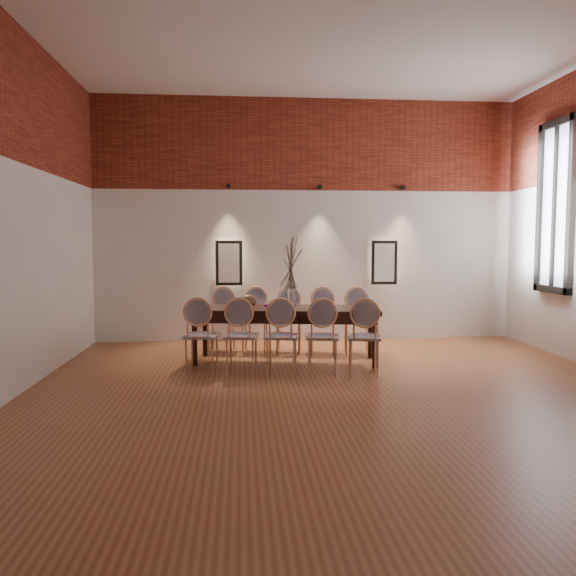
{
  "coord_description": "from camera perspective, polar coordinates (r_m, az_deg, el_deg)",
  "views": [
    {
      "loc": [
        -1.11,
        -5.84,
        1.63
      ],
      "look_at": [
        -0.5,
        1.35,
        1.05
      ],
      "focal_mm": 35.0,
      "sensor_mm": 36.0,
      "label": 1
    }
  ],
  "objects": [
    {
      "name": "chair_far_d",
      "position": [
        8.37,
        3.55,
        -3.38
      ],
      "size": [
        0.5,
        0.5,
        0.94
      ],
      "primitive_type": null,
      "rotation": [
        0.0,
        0.0,
        2.99
      ],
      "color": "#E6A67F",
      "rests_on": "floor"
    },
    {
      "name": "wall_front",
      "position": [
        2.57,
        21.29,
        12.5
      ],
      "size": [
        7.0,
        0.1,
        4.0
      ],
      "primitive_type": "cube",
      "color": "silver",
      "rests_on": "ground"
    },
    {
      "name": "spot_fixture_mid",
      "position": [
        9.4,
        3.25,
        10.21
      ],
      "size": [
        0.08,
        0.1,
        0.08
      ],
      "primitive_type": "cylinder",
      "rotation": [
        1.57,
        0.0,
        0.0
      ],
      "color": "black",
      "rests_on": "wall_back"
    },
    {
      "name": "window_glass",
      "position": [
        9.09,
        25.58,
        7.43
      ],
      "size": [
        0.02,
        0.78,
        2.38
      ],
      "primitive_type": "cube",
      "color": "silver",
      "rests_on": "wall_right"
    },
    {
      "name": "spot_fixture_right",
      "position": [
        9.69,
        11.59,
        9.96
      ],
      "size": [
        0.08,
        0.1,
        0.08
      ],
      "primitive_type": "cylinder",
      "rotation": [
        1.57,
        0.0,
        0.0
      ],
      "color": "black",
      "rests_on": "wall_back"
    },
    {
      "name": "chair_near_a",
      "position": [
        7.17,
        -8.78,
        -4.77
      ],
      "size": [
        0.5,
        0.5,
        0.94
      ],
      "primitive_type": null,
      "rotation": [
        0.0,
        0.0,
        -0.15
      ],
      "color": "#E6A67F",
      "rests_on": "floor"
    },
    {
      "name": "spot_fixture_left",
      "position": [
        9.31,
        -6.08,
        10.25
      ],
      "size": [
        0.08,
        0.1,
        0.08
      ],
      "primitive_type": "cylinder",
      "rotation": [
        1.57,
        0.0,
        0.0
      ],
      "color": "black",
      "rests_on": "wall_back"
    },
    {
      "name": "niche_left",
      "position": [
        9.3,
        -6.01,
        2.54
      ],
      "size": [
        0.36,
        0.06,
        0.66
      ],
      "primitive_type": "cube",
      "color": "#FFEAC6",
      "rests_on": "wall_back"
    },
    {
      "name": "chair_far_a",
      "position": [
        8.5,
        -6.79,
        -3.27
      ],
      "size": [
        0.5,
        0.5,
        0.94
      ],
      "primitive_type": null,
      "rotation": [
        0.0,
        0.0,
        2.99
      ],
      "color": "#E6A67F",
      "rests_on": "floor"
    },
    {
      "name": "window_frame",
      "position": [
        9.08,
        25.47,
        7.44
      ],
      "size": [
        0.08,
        0.9,
        2.5
      ],
      "primitive_type": "cube",
      "color": "black",
      "rests_on": "wall_right"
    },
    {
      "name": "ceiling",
      "position": [
        6.4,
        6.13,
        26.38
      ],
      "size": [
        7.0,
        7.0,
        0.02
      ],
      "primitive_type": "cube",
      "color": "silver",
      "rests_on": "ground"
    },
    {
      "name": "floor",
      "position": [
        6.17,
        5.81,
        -10.85
      ],
      "size": [
        7.0,
        7.0,
        0.02
      ],
      "primitive_type": "cube",
      "color": "#995731",
      "rests_on": "ground"
    },
    {
      "name": "wall_back",
      "position": [
        9.47,
        1.91,
        6.84
      ],
      "size": [
        7.0,
        0.1,
        4.0
      ],
      "primitive_type": "cube",
      "color": "silver",
      "rests_on": "ground"
    },
    {
      "name": "vase",
      "position": [
        7.64,
        0.3,
        -0.88
      ],
      "size": [
        0.14,
        0.14,
        0.3
      ],
      "primitive_type": "cylinder",
      "color": "silver",
      "rests_on": "dining_table"
    },
    {
      "name": "brick_band_back",
      "position": [
        9.53,
        1.99,
        14.39
      ],
      "size": [
        7.0,
        0.02,
        1.5
      ],
      "primitive_type": "cube",
      "color": "maroon",
      "rests_on": "ground"
    },
    {
      "name": "chair_near_c",
      "position": [
        7.02,
        -0.63,
        -4.91
      ],
      "size": [
        0.5,
        0.5,
        0.94
      ],
      "primitive_type": null,
      "rotation": [
        0.0,
        0.0,
        -0.15
      ],
      "color": "#E6A67F",
      "rests_on": "floor"
    },
    {
      "name": "book",
      "position": [
        7.81,
        -1.38,
        -1.76
      ],
      "size": [
        0.28,
        0.22,
        0.03
      ],
      "primitive_type": "cube",
      "rotation": [
        0.0,
        0.0,
        -0.15
      ],
      "color": "#821068",
      "rests_on": "dining_table"
    },
    {
      "name": "chair_far_b",
      "position": [
        8.43,
        -3.38,
        -3.32
      ],
      "size": [
        0.5,
        0.5,
        0.94
      ],
      "primitive_type": null,
      "rotation": [
        0.0,
        0.0,
        2.99
      ],
      "color": "#E6A67F",
      "rests_on": "floor"
    },
    {
      "name": "window_mullion",
      "position": [
        9.08,
        25.47,
        7.44
      ],
      "size": [
        0.06,
        0.06,
        2.4
      ],
      "primitive_type": "cube",
      "color": "black",
      "rests_on": "wall_right"
    },
    {
      "name": "chair_near_b",
      "position": [
        7.08,
        -4.75,
        -4.85
      ],
      "size": [
        0.5,
        0.5,
        0.94
      ],
      "primitive_type": null,
      "rotation": [
        0.0,
        0.0,
        -0.15
      ],
      "color": "#E6A67F",
      "rests_on": "floor"
    },
    {
      "name": "chair_far_c",
      "position": [
        8.38,
        0.07,
        -3.36
      ],
      "size": [
        0.5,
        0.5,
        0.94
      ],
      "primitive_type": null,
      "rotation": [
        0.0,
        0.0,
        2.99
      ],
      "color": "#E6A67F",
      "rests_on": "floor"
    },
    {
      "name": "dried_branches",
      "position": [
        7.61,
        0.3,
        2.49
      ],
      "size": [
        0.5,
        0.5,
        0.7
      ],
      "primitive_type": null,
      "color": "#4B432D",
      "rests_on": "vase"
    },
    {
      "name": "niche_right",
      "position": [
        9.61,
        9.7,
        2.57
      ],
      "size": [
        0.36,
        0.06,
        0.66
      ],
      "primitive_type": "cube",
      "color": "#FFEAC6",
      "rests_on": "wall_back"
    },
    {
      "name": "dining_table",
      "position": [
        7.72,
        -0.25,
        -4.76
      ],
      "size": [
        2.63,
        1.18,
        0.75
      ],
      "primitive_type": "cube",
      "rotation": [
        0.0,
        0.0,
        -0.15
      ],
      "color": "black",
      "rests_on": "floor"
    },
    {
      "name": "chair_near_d",
      "position": [
        7.01,
        3.53,
        -4.95
      ],
      "size": [
        0.5,
        0.5,
        0.94
      ],
      "primitive_type": null,
      "rotation": [
        0.0,
        0.0,
        -0.15
      ],
      "color": "#E6A67F",
      "rests_on": "floor"
    },
    {
      "name": "bowl",
      "position": [
        7.66,
        -4.06,
        -1.34
      ],
      "size": [
        0.24,
        0.24,
        0.18
      ],
      "primitive_type": "ellipsoid",
      "color": "brown",
      "rests_on": "dining_table"
    },
    {
      "name": "chair_near_e",
      "position": [
        7.02,
        7.69,
        -4.95
      ],
      "size": [
        0.5,
        0.5,
        0.94
      ],
      "primitive_type": null,
      "rotation": [
        0.0,
        0.0,
        -0.15
      ],
      "color": "#E6A67F",
      "rests_on": "floor"
    },
    {
      "name": "chair_far_e",
      "position": [
        8.38,
        7.02,
        -3.39
      ],
      "size": [
        0.5,
        0.5,
        0.94
      ],
      "primitive_type": null,
      "rotation": [
        0.0,
        0.0,
        2.99
      ],
      "color": "#E6A67F",
      "rests_on": "floor"
    }
  ]
}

